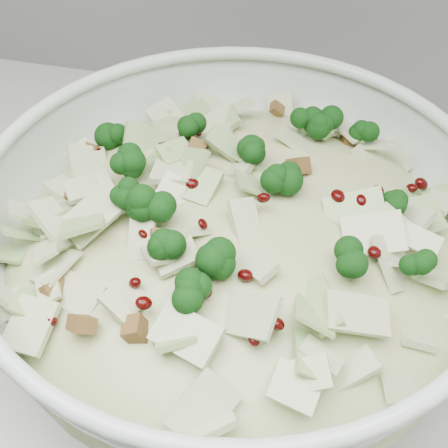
% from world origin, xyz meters
% --- Properties ---
extents(mixing_bowl, '(0.46, 0.46, 0.17)m').
position_xyz_m(mixing_bowl, '(0.71, 1.60, 0.99)').
color(mixing_bowl, silver).
rests_on(mixing_bowl, counter).
extents(salad, '(0.48, 0.48, 0.17)m').
position_xyz_m(salad, '(0.71, 1.60, 1.01)').
color(salad, '#AFB77D').
rests_on(salad, mixing_bowl).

